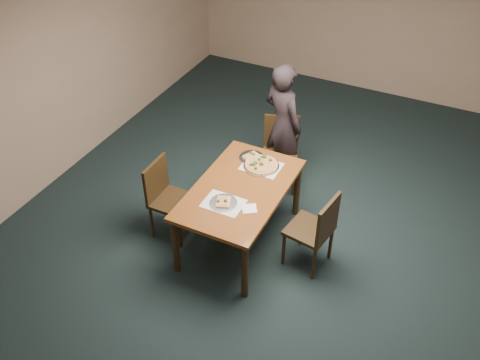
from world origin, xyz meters
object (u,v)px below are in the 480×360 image
at_px(dining_table, 240,194).
at_px(chair_right, 316,228).
at_px(slice_plate_far, 252,157).
at_px(chair_far, 281,148).
at_px(diner, 282,124).
at_px(chair_left, 166,195).
at_px(slice_plate_near, 223,202).
at_px(pizza_pan, 261,165).

xyz_separation_m(dining_table, chair_right, (0.85, 0.02, -0.14)).
bearing_deg(slice_plate_far, chair_far, 81.43).
distance_m(dining_table, diner, 1.29).
relative_size(chair_left, chair_right, 1.00).
distance_m(chair_left, slice_plate_near, 0.80).
bearing_deg(chair_left, slice_plate_far, -43.06).
bearing_deg(chair_left, pizza_pan, -53.23).
height_order(pizza_pan, slice_plate_near, pizza_pan).
distance_m(chair_far, chair_left, 1.57).
height_order(pizza_pan, slice_plate_far, pizza_pan).
distance_m(chair_right, diner, 1.58).
distance_m(pizza_pan, slice_plate_far, 0.19).
bearing_deg(diner, chair_left, 87.15).
xyz_separation_m(chair_right, slice_plate_near, (-0.89, -0.31, 0.25)).
xyz_separation_m(chair_left, pizza_pan, (0.84, 0.63, 0.26)).
bearing_deg(chair_far, chair_right, -73.90).
height_order(dining_table, diner, diner).
bearing_deg(diner, dining_table, 116.18).
xyz_separation_m(chair_far, pizza_pan, (0.07, -0.73, 0.26)).
bearing_deg(diner, pizza_pan, 120.54).
bearing_deg(dining_table, chair_left, -165.81).
bearing_deg(chair_far, diner, 87.24).
xyz_separation_m(chair_left, chair_right, (1.65, 0.22, 0.00)).
bearing_deg(dining_table, slice_plate_near, -97.42).
bearing_deg(chair_far, slice_plate_near, -111.78).
bearing_deg(chair_right, chair_left, -73.37).
bearing_deg(diner, chair_far, 131.80).
distance_m(diner, slice_plate_far, 0.76).
xyz_separation_m(chair_right, pizza_pan, (-0.81, 0.42, 0.26)).
bearing_deg(chair_right, diner, -135.23).
bearing_deg(slice_plate_near, chair_left, 172.82).
xyz_separation_m(chair_far, slice_plate_far, (-0.10, -0.63, 0.25)).
bearing_deg(chair_left, chair_far, -29.77).
bearing_deg(slice_plate_near, diner, 90.79).
xyz_separation_m(dining_table, chair_far, (-0.02, 1.16, -0.14)).
relative_size(chair_right, slice_plate_near, 3.25).
relative_size(dining_table, slice_plate_far, 5.36).
relative_size(chair_far, chair_right, 1.00).
bearing_deg(slice_plate_far, slice_plate_near, -84.66).
bearing_deg(diner, slice_plate_near, 114.28).
distance_m(dining_table, slice_plate_near, 0.32).
bearing_deg(slice_plate_near, pizza_pan, 83.44).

